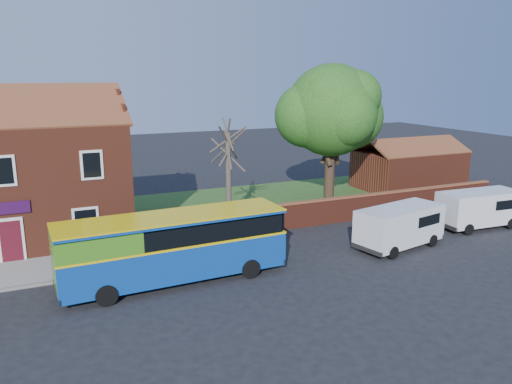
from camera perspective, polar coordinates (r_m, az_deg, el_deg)
name	(u,v)px	position (r m, az deg, el deg)	size (l,w,h in m)	color
ground	(196,299)	(21.19, -6.89, -12.01)	(120.00, 120.00, 0.00)	black
pavement	(13,274)	(25.81, -26.05, -8.45)	(18.00, 3.50, 0.12)	gray
kerb	(11,289)	(24.18, -26.17, -9.88)	(18.00, 0.15, 0.14)	slate
grass_strip	(312,198)	(37.50, 6.37, -0.71)	(26.00, 12.00, 0.04)	#426B28
shop_building	(9,180)	(30.47, -26.42, 1.26)	(12.30, 8.13, 10.50)	brown
boundary_wall	(359,207)	(32.43, 11.72, -1.68)	(22.00, 0.38, 1.60)	maroon
outbuilding	(409,168)	(42.33, 17.04, 2.59)	(8.20, 5.06, 4.17)	maroon
bus	(167,245)	(22.29, -10.18, -6.03)	(10.08, 2.94, 3.04)	#0E409A
van_near	(400,225)	(27.56, 16.11, -3.66)	(5.35, 3.01, 2.22)	silver
van_far	(479,208)	(32.82, 24.17, -1.63)	(5.16, 2.33, 2.22)	silver
large_tree	(331,113)	(35.45, 8.59, 8.91)	(8.04, 6.36, 9.81)	black
bare_tree	(228,175)	(29.68, -3.17, 1.97)	(2.35, 2.80, 6.27)	#4C4238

